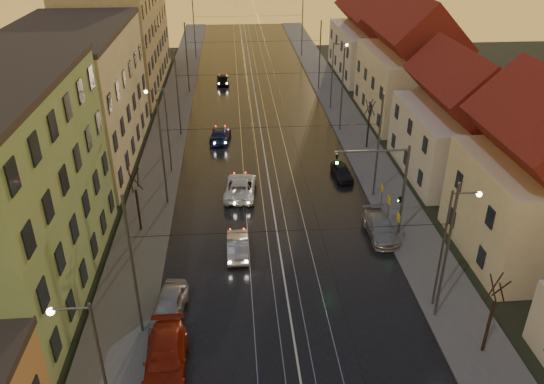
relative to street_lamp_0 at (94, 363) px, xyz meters
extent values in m
cube|color=black|center=(9.10, 38.00, -4.87)|extent=(16.00, 120.00, 0.04)
cube|color=#4C4C4C|center=(-0.90, 38.00, -4.81)|extent=(4.00, 120.00, 0.15)
cube|color=#4C4C4C|center=(19.10, 38.00, -4.81)|extent=(4.00, 120.00, 0.15)
cube|color=gray|center=(6.90, 38.00, -4.83)|extent=(0.06, 120.00, 0.03)
cube|color=gray|center=(8.33, 38.00, -4.83)|extent=(0.06, 120.00, 0.03)
cube|color=gray|center=(9.87, 38.00, -4.83)|extent=(0.06, 120.00, 0.03)
cube|color=gray|center=(11.30, 38.00, -4.83)|extent=(0.06, 120.00, 0.03)
cube|color=#B4AC8B|center=(-8.40, 32.00, 1.11)|extent=(10.00, 20.00, 12.00)
cube|color=#917F5D|center=(-8.40, 56.00, 2.11)|extent=(10.00, 24.00, 14.00)
cube|color=beige|center=(26.10, 13.00, -1.39)|extent=(8.50, 10.00, 7.00)
cube|color=beige|center=(26.10, 26.00, -1.89)|extent=(9.00, 12.00, 6.00)
pyramid|color=#5D1518|center=(26.10, 26.00, 2.71)|extent=(9.18, 12.24, 3.20)
cube|color=beige|center=(26.10, 41.00, -1.14)|extent=(9.00, 14.00, 7.50)
pyramid|color=#5D1518|center=(26.10, 41.00, 4.61)|extent=(9.18, 14.28, 4.00)
cube|color=beige|center=(26.10, 59.00, -1.64)|extent=(9.00, 16.00, 6.50)
pyramid|color=#5D1518|center=(26.10, 59.00, 3.36)|extent=(9.18, 16.32, 3.50)
cylinder|color=#595B60|center=(0.50, 7.00, -0.39)|extent=(0.16, 0.16, 9.00)
cylinder|color=#595B60|center=(17.70, 7.00, -0.39)|extent=(0.16, 0.16, 9.00)
cylinder|color=#595B60|center=(0.50, 22.00, -0.39)|extent=(0.16, 0.16, 9.00)
cylinder|color=#595B60|center=(17.70, 22.00, -0.39)|extent=(0.16, 0.16, 9.00)
cylinder|color=#595B60|center=(0.50, 37.00, -0.39)|extent=(0.16, 0.16, 9.00)
cylinder|color=#595B60|center=(17.70, 37.00, -0.39)|extent=(0.16, 0.16, 9.00)
cylinder|color=#595B60|center=(0.50, 52.00, -0.39)|extent=(0.16, 0.16, 9.00)
cylinder|color=#595B60|center=(17.70, 52.00, -0.39)|extent=(0.16, 0.16, 9.00)
cylinder|color=#595B60|center=(0.50, 70.00, -0.39)|extent=(0.16, 0.16, 9.00)
cylinder|color=#595B60|center=(17.70, 70.00, -0.39)|extent=(0.16, 0.16, 9.00)
cylinder|color=#595B60|center=(0.30, 0.00, -0.89)|extent=(0.14, 0.14, 8.00)
cylinder|color=#595B60|center=(-0.50, 0.00, 2.91)|extent=(1.60, 0.10, 0.10)
sphere|color=#FFD88C|center=(-1.22, 0.00, 2.81)|extent=(0.32, 0.32, 0.32)
cylinder|color=#595B60|center=(17.90, 8.00, -0.89)|extent=(0.14, 0.14, 8.00)
cylinder|color=#595B60|center=(18.70, 8.00, 2.91)|extent=(1.60, 0.10, 0.10)
sphere|color=#FFD88C|center=(19.42, 8.00, 2.81)|extent=(0.32, 0.32, 0.32)
cylinder|color=#595B60|center=(0.30, 28.00, -0.89)|extent=(0.14, 0.14, 8.00)
cylinder|color=#595B60|center=(-0.50, 28.00, 2.91)|extent=(1.60, 0.10, 0.10)
sphere|color=#FFD88C|center=(-1.22, 28.00, 2.81)|extent=(0.32, 0.32, 0.32)
cylinder|color=#595B60|center=(17.90, 44.00, -0.89)|extent=(0.14, 0.14, 8.00)
cylinder|color=#595B60|center=(18.70, 44.00, 2.91)|extent=(1.60, 0.10, 0.10)
sphere|color=#FFD88C|center=(19.42, 44.00, 2.81)|extent=(0.32, 0.32, 0.32)
cylinder|color=#595B60|center=(18.10, 16.00, -1.29)|extent=(0.20, 0.20, 7.20)
cylinder|color=#595B60|center=(15.50, 16.00, 2.01)|extent=(5.20, 0.14, 0.14)
imported|color=black|center=(13.10, 16.00, 1.41)|extent=(0.15, 0.18, 0.90)
sphere|color=#19FF3F|center=(13.10, 15.88, 1.26)|extent=(0.20, 0.20, 0.20)
cylinder|color=black|center=(-1.10, 18.00, -3.14)|extent=(0.18, 0.18, 3.50)
cylinder|color=black|center=(-0.86, 18.09, -0.59)|extent=(0.37, 0.92, 1.61)
cylinder|color=black|center=(-1.18, 18.23, -0.59)|extent=(0.91, 0.40, 1.61)
cylinder|color=black|center=(-1.33, 17.91, -0.59)|extent=(0.37, 0.92, 1.61)
cylinder|color=black|center=(-0.97, 17.78, -0.59)|extent=(0.84, 0.54, 1.62)
cylinder|color=black|center=(19.30, 4.00, -3.14)|extent=(0.18, 0.18, 3.50)
cylinder|color=black|center=(19.54, 4.09, -0.59)|extent=(0.37, 0.92, 1.61)
cylinder|color=black|center=(19.22, 4.23, -0.59)|extent=(0.91, 0.40, 1.61)
cylinder|color=black|center=(19.07, 3.91, -0.59)|extent=(0.37, 0.92, 1.61)
cylinder|color=black|center=(19.43, 3.78, -0.59)|extent=(0.84, 0.54, 1.62)
cylinder|color=black|center=(19.50, 32.00, -3.14)|extent=(0.18, 0.18, 3.50)
cylinder|color=black|center=(19.74, 32.09, -0.59)|extent=(0.37, 0.92, 1.61)
cylinder|color=black|center=(19.42, 32.23, -0.59)|extent=(0.91, 0.40, 1.61)
cylinder|color=black|center=(19.27, 31.91, -0.59)|extent=(0.37, 0.92, 1.61)
cylinder|color=black|center=(19.63, 31.78, -0.59)|extent=(0.84, 0.54, 1.62)
imported|color=gray|center=(6.11, 14.49, -4.21)|extent=(1.45, 4.13, 1.36)
imported|color=silver|center=(6.55, 23.19, -4.13)|extent=(3.04, 5.64, 1.50)
imported|color=#191E4B|center=(4.72, 35.23, -4.21)|extent=(2.41, 4.85, 1.35)
imported|color=black|center=(4.92, 55.51, -4.18)|extent=(1.66, 4.12, 1.40)
imported|color=maroon|center=(2.16, 4.08, -4.11)|extent=(2.29, 5.37, 1.54)
imported|color=#9D9DA2|center=(1.93, 8.37, -4.14)|extent=(2.31, 4.55, 1.49)
imported|color=#98999D|center=(16.70, 15.94, -4.19)|extent=(2.03, 4.83, 1.39)
imported|color=black|center=(15.69, 25.55, -4.26)|extent=(1.74, 3.77, 1.25)
camera|label=1|loc=(6.14, -16.52, 16.64)|focal=35.00mm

